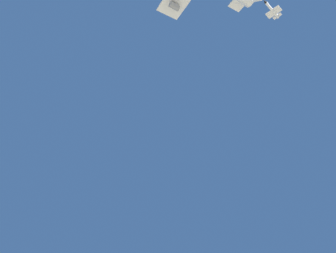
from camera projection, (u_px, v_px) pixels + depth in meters
name	position (u px, v px, depth m)	size (l,w,h in m)	color
chase_jet_left_wing	(272.00, 10.00, 175.07)	(13.33, 12.29, 4.00)	silver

